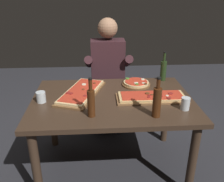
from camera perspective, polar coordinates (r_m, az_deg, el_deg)
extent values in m
plane|color=#2D2D33|center=(2.55, 0.08, -16.92)|extent=(6.40, 6.40, 0.00)
cube|color=#3D2B1E|center=(2.16, 0.09, -2.24)|extent=(1.40, 0.96, 0.04)
cylinder|color=#3D2B1E|center=(2.08, -17.22, -16.79)|extent=(0.07, 0.07, 0.70)
cylinder|color=#3D2B1E|center=(2.15, 18.18, -15.26)|extent=(0.07, 0.07, 0.70)
cylinder|color=#3D2B1E|center=(2.72, -13.71, -5.88)|extent=(0.07, 0.07, 0.70)
cylinder|color=#3D2B1E|center=(2.78, 12.41, -5.07)|extent=(0.07, 0.07, 0.70)
cube|color=brown|center=(2.16, 9.18, -1.70)|extent=(0.61, 0.24, 0.02)
cube|color=#DBB270|center=(2.15, 9.21, -1.27)|extent=(0.57, 0.21, 0.02)
cube|color=red|center=(2.15, 9.23, -0.96)|extent=(0.53, 0.18, 0.01)
cylinder|color=maroon|center=(2.09, 8.51, -1.42)|extent=(0.02, 0.02, 0.01)
cylinder|color=brown|center=(2.14, 9.34, -0.85)|extent=(0.03, 0.03, 0.01)
cylinder|color=maroon|center=(2.10, 13.11, -1.60)|extent=(0.04, 0.04, 0.01)
cylinder|color=brown|center=(2.16, 8.24, -0.54)|extent=(0.04, 0.04, 0.01)
cylinder|color=maroon|center=(2.13, 11.21, -1.16)|extent=(0.04, 0.04, 0.01)
cylinder|color=beige|center=(2.15, 12.71, -1.07)|extent=(0.03, 0.03, 0.00)
cylinder|color=maroon|center=(2.20, 13.45, -0.56)|extent=(0.04, 0.04, 0.00)
cylinder|color=maroon|center=(2.12, 8.64, -1.06)|extent=(0.03, 0.03, 0.01)
cube|color=brown|center=(2.25, -7.11, -0.52)|extent=(0.46, 0.67, 0.02)
cube|color=#E5C184|center=(2.24, -7.13, -0.10)|extent=(0.42, 0.63, 0.02)
cube|color=red|center=(2.23, -7.15, 0.21)|extent=(0.38, 0.57, 0.01)
cylinder|color=maroon|center=(2.16, -9.54, -0.57)|extent=(0.04, 0.04, 0.01)
cylinder|color=beige|center=(2.34, -6.56, 1.54)|extent=(0.04, 0.04, 0.01)
cylinder|color=maroon|center=(2.11, -6.34, -1.09)|extent=(0.03, 0.03, 0.00)
cylinder|color=maroon|center=(2.18, -10.15, -0.39)|extent=(0.04, 0.04, 0.01)
cylinder|color=brown|center=(2.36, -4.12, 1.85)|extent=(0.03, 0.03, 0.01)
cylinder|color=brown|center=(2.23, -6.70, 0.39)|extent=(0.03, 0.03, 0.01)
cylinder|color=brown|center=(2.44, 5.62, 1.55)|extent=(0.28, 0.28, 0.02)
cylinder|color=#E5C184|center=(2.43, 5.64, 1.94)|extent=(0.25, 0.25, 0.02)
cylinder|color=red|center=(2.43, 5.65, 2.23)|extent=(0.22, 0.22, 0.01)
cylinder|color=beige|center=(2.38, 5.81, 1.93)|extent=(0.02, 0.02, 0.01)
cylinder|color=#4C7F2D|center=(2.48, 3.62, 2.92)|extent=(0.04, 0.04, 0.01)
cylinder|color=beige|center=(2.47, 7.15, 2.71)|extent=(0.04, 0.04, 0.01)
cylinder|color=brown|center=(2.37, 7.78, 1.71)|extent=(0.03, 0.03, 0.00)
cylinder|color=beige|center=(2.38, 7.40, 1.83)|extent=(0.04, 0.04, 0.00)
cylinder|color=#4C7F2D|center=(2.35, 5.80, 1.61)|extent=(0.03, 0.03, 0.00)
cylinder|color=beige|center=(2.37, 5.62, 1.84)|extent=(0.04, 0.04, 0.00)
cylinder|color=#47230F|center=(1.83, -4.88, -2.94)|extent=(0.06, 0.06, 0.21)
cylinder|color=#47230F|center=(1.77, -5.04, 1.35)|extent=(0.03, 0.03, 0.09)
cylinder|color=black|center=(1.75, -5.10, 2.85)|extent=(0.03, 0.03, 0.01)
cylinder|color=#233819|center=(2.58, 11.84, 4.61)|extent=(0.06, 0.06, 0.20)
cylinder|color=#233819|center=(2.54, 12.12, 7.72)|extent=(0.02, 0.02, 0.09)
cylinder|color=black|center=(2.52, 12.21, 8.82)|extent=(0.03, 0.03, 0.01)
cylinder|color=#47230F|center=(1.85, 10.39, -2.68)|extent=(0.06, 0.06, 0.23)
cylinder|color=#47230F|center=(1.79, 10.75, 1.68)|extent=(0.03, 0.03, 0.07)
cylinder|color=black|center=(1.77, 10.85, 2.98)|extent=(0.03, 0.03, 0.01)
cylinder|color=silver|center=(2.15, -16.19, -1.36)|extent=(0.08, 0.08, 0.09)
cylinder|color=silver|center=(2.03, 16.69, -2.83)|extent=(0.07, 0.07, 0.10)
cylinder|color=#5B3814|center=(2.05, 16.56, -3.78)|extent=(0.06, 0.06, 0.03)
cube|color=black|center=(2.98, -0.86, -0.70)|extent=(0.44, 0.44, 0.04)
cube|color=black|center=(3.08, -1.08, 4.73)|extent=(0.40, 0.04, 0.42)
cylinder|color=black|center=(2.92, -4.39, -6.37)|extent=(0.04, 0.04, 0.41)
cylinder|color=black|center=(2.93, 3.09, -6.14)|extent=(0.04, 0.04, 0.41)
cylinder|color=black|center=(3.25, -4.36, -3.02)|extent=(0.04, 0.04, 0.41)
cylinder|color=black|center=(3.27, 2.32, -2.83)|extent=(0.04, 0.04, 0.41)
cylinder|color=#23232D|center=(2.91, -2.62, -5.89)|extent=(0.11, 0.11, 0.45)
cylinder|color=#23232D|center=(2.92, 1.32, -5.77)|extent=(0.11, 0.11, 0.45)
cube|color=#23232D|center=(2.86, -0.76, -0.07)|extent=(0.34, 0.40, 0.12)
cube|color=#381E23|center=(2.84, -0.91, 6.67)|extent=(0.38, 0.22, 0.52)
sphere|color=#A37556|center=(2.75, -0.96, 14.45)|extent=(0.22, 0.22, 0.22)
cylinder|color=#381E23|center=(2.78, -5.42, 6.76)|extent=(0.09, 0.31, 0.21)
cylinder|color=#381E23|center=(2.81, 3.67, 6.95)|extent=(0.09, 0.31, 0.21)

